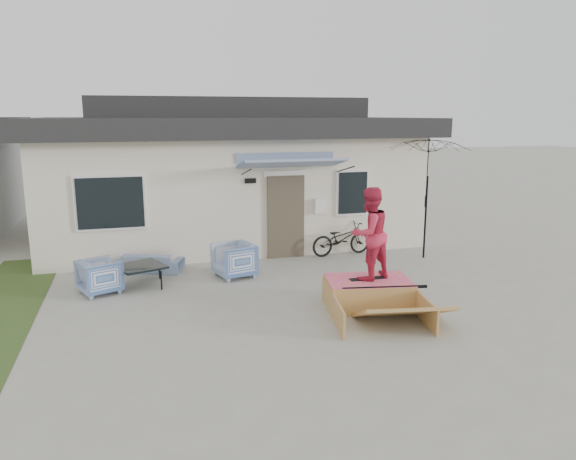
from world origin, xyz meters
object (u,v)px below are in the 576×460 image
object	(u,v)px
loveseat	(150,259)
armchair_right	(234,258)
armchair_left	(100,275)
skater	(369,232)
skateboard	(368,278)
coffee_table	(141,275)
bicycle	(341,235)
patio_umbrella	(427,190)
skate_ramp	(368,293)

from	to	relation	value
loveseat	armchair_right	world-z (taller)	armchair_right
armchair_left	loveseat	bearing A→B (deg)	-60.96
armchair_right	skater	world-z (taller)	skater
skateboard	armchair_left	bearing A→B (deg)	156.49
skateboard	armchair_right	bearing A→B (deg)	129.75
armchair_right	coffee_table	size ratio (longest dim) A/B	0.93
armchair_right	bicycle	xyz separation A→B (m)	(3.03, 1.16, 0.10)
loveseat	skater	world-z (taller)	skater
loveseat	patio_umbrella	bearing A→B (deg)	-163.86
coffee_table	skater	bearing A→B (deg)	-30.57
coffee_table	skater	xyz separation A→B (m)	(4.16, -2.46, 1.21)
skate_ramp	patio_umbrella	bearing A→B (deg)	55.78
coffee_table	skater	distance (m)	4.98
skate_ramp	skater	world-z (taller)	skater
armchair_left	coffee_table	bearing A→B (deg)	-94.52
skate_ramp	loveseat	bearing A→B (deg)	147.65
armchair_left	skate_ramp	bearing A→B (deg)	-137.49
skate_ramp	skateboard	bearing A→B (deg)	90.00
armchair_right	patio_umbrella	bearing A→B (deg)	78.66
armchair_left	coffee_table	world-z (taller)	armchair_left
armchair_left	patio_umbrella	world-z (taller)	patio_umbrella
patio_umbrella	skater	bearing A→B (deg)	-134.65
bicycle	skateboard	distance (m)	3.83
loveseat	armchair_right	size ratio (longest dim) A/B	1.78
coffee_table	skateboard	xyz separation A→B (m)	(4.16, -2.46, 0.32)
armchair_right	bicycle	bearing A→B (deg)	95.91
loveseat	armchair_left	distance (m)	1.70
patio_umbrella	skateboard	bearing A→B (deg)	-134.65
bicycle	skater	size ratio (longest dim) A/B	0.94
bicycle	skateboard	bearing A→B (deg)	160.09
loveseat	bicycle	distance (m)	4.85
armchair_right	skater	size ratio (longest dim) A/B	0.49
armchair_right	skateboard	distance (m)	3.33
coffee_table	armchair_left	bearing A→B (deg)	-161.28
patio_umbrella	skateboard	distance (m)	4.22
patio_umbrella	loveseat	bearing A→B (deg)	174.54
loveseat	skateboard	xyz separation A→B (m)	(3.93, -3.53, 0.25)
coffee_table	skateboard	size ratio (longest dim) A/B	1.24
coffee_table	bicycle	world-z (taller)	bicycle
armchair_right	skateboard	xyz separation A→B (m)	(2.12, -2.56, 0.12)
armchair_left	patio_umbrella	xyz separation A→B (m)	(7.81, 0.70, 1.36)
loveseat	patio_umbrella	distance (m)	6.96
skater	coffee_table	bearing A→B (deg)	-50.75
patio_umbrella	skater	world-z (taller)	skater
loveseat	bicycle	size ratio (longest dim) A/B	0.92
bicycle	patio_umbrella	bearing A→B (deg)	-119.65
bicycle	skate_ramp	size ratio (longest dim) A/B	0.79
loveseat	patio_umbrella	world-z (taller)	patio_umbrella
skater	armchair_right	bearing A→B (deg)	-70.63
armchair_left	skate_ramp	world-z (taller)	armchair_left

